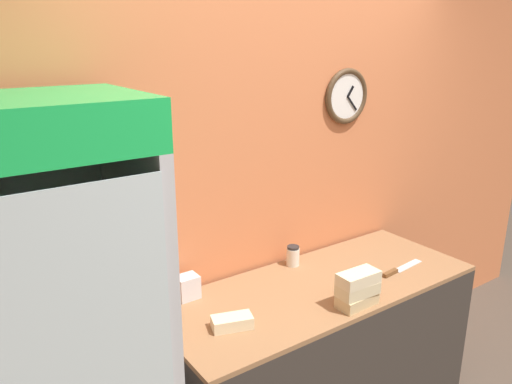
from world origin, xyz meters
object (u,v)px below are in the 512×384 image
Objects in this scene: beverage_cooler at (47,328)px; sandwich_stack_middle at (358,289)px; sandwich_stack_top at (358,278)px; sandwich_flat_left at (232,322)px; sandwich_stack_bottom at (357,300)px; chefs_knife at (397,270)px; napkin_dispenser at (187,287)px; condiment_jar at (293,256)px.

sandwich_stack_middle is at bearing -13.56° from beverage_cooler.
sandwich_stack_top is 1.05× the size of sandwich_flat_left.
beverage_cooler reaches higher than sandwich_stack_bottom.
chefs_knife is (1.07, -0.05, -0.02)m from sandwich_flat_left.
beverage_cooler is at bearing -162.75° from napkin_dispenser.
sandwich_stack_middle is 0.49m from chefs_knife.
sandwich_stack_middle is 1.79× the size of napkin_dispenser.
sandwich_stack_top is (0.00, 0.00, 0.12)m from sandwich_stack_bottom.
napkin_dispenser is at bearing 17.25° from beverage_cooler.
beverage_cooler is 1.39m from sandwich_stack_top.
sandwich_stack_middle is 0.63× the size of chefs_knife.
sandwich_stack_bottom is at bearing -163.78° from chefs_knife.
condiment_jar is 0.98× the size of napkin_dispenser.
sandwich_stack_middle is at bearing -40.30° from napkin_dispenser.
napkin_dispenser is at bearing 139.70° from sandwich_stack_bottom.
sandwich_stack_top reaches higher than sandwich_stack_bottom.
napkin_dispenser is (-0.64, 0.55, -0.09)m from sandwich_stack_top.
sandwich_stack_middle reaches higher than condiment_jar.
chefs_knife is 2.85× the size of napkin_dispenser.
beverage_cooler is 9.10× the size of sandwich_stack_top.
sandwich_flat_left is 1.69× the size of napkin_dispenser.
condiment_jar is (0.03, 0.54, 0.03)m from sandwich_stack_bottom.
sandwich_flat_left is at bearing 162.91° from sandwich_stack_middle.
beverage_cooler is 0.75m from napkin_dispenser.
sandwich_stack_bottom is at bearing -13.56° from beverage_cooler.
sandwich_flat_left is (-0.61, 0.19, -0.00)m from sandwich_stack_bottom.
condiment_jar is at bearing 86.62° from sandwich_stack_top.
napkin_dispenser is at bearing 139.70° from sandwich_stack_top.
beverage_cooler is 16.21× the size of napkin_dispenser.
sandwich_stack_middle is 1.06× the size of sandwich_flat_left.
condiment_jar is at bearing 8.65° from beverage_cooler.
sandwich_stack_bottom is 1.05× the size of sandwich_flat_left.
sandwich_stack_middle is at bearing 0.00° from sandwich_stack_top.
beverage_cooler is at bearing 166.44° from sandwich_stack_bottom.
sandwich_stack_top is at bearing -40.30° from napkin_dispenser.
sandwich_stack_bottom is at bearing 0.00° from sandwich_stack_middle.
sandwich_flat_left is at bearing -84.00° from napkin_dispenser.
sandwich_stack_middle and napkin_dispenser have the same top height.
beverage_cooler is at bearing 166.44° from sandwich_stack_top.
sandwich_flat_left is at bearing -10.61° from beverage_cooler.
sandwich_stack_top is 0.64m from sandwich_flat_left.
beverage_cooler is at bearing 169.39° from sandwich_flat_left.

